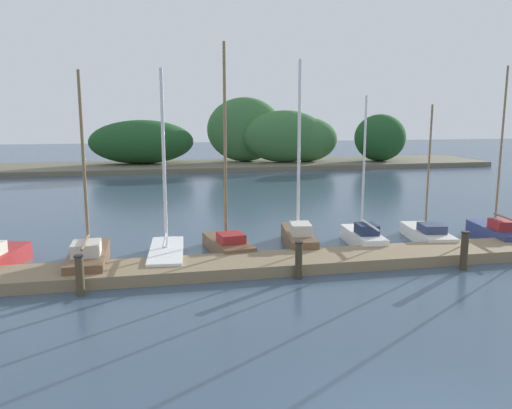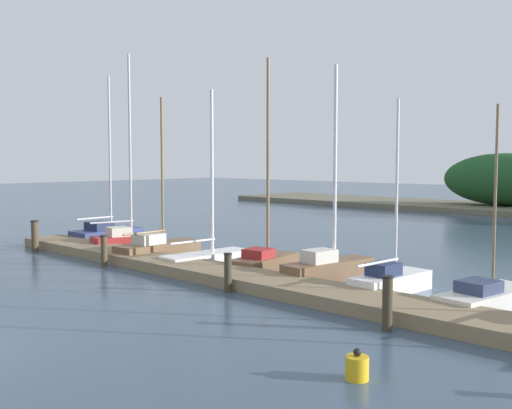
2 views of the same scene
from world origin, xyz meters
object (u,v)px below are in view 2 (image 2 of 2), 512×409
sailboat_0 (109,232)px  channel_buoy_0 (357,367)px  sailboat_5 (331,265)px  mooring_piling_3 (387,303)px  sailboat_6 (392,280)px  sailboat_4 (266,257)px  sailboat_7 (489,296)px  sailboat_2 (160,247)px  sailboat_1 (128,237)px  sailboat_3 (210,255)px  mooring_piling_2 (228,273)px  mooring_piling_1 (104,251)px  mooring_piling_0 (35,236)px

sailboat_0 → channel_buoy_0: 19.04m
sailboat_5 → mooring_piling_3: 5.59m
mooring_piling_3 → sailboat_6: bearing=118.9°
sailboat_4 → sailboat_7: bearing=-98.9°
sailboat_2 → mooring_piling_3: sailboat_2 is taller
sailboat_1 → mooring_piling_3: size_ratio=6.62×
sailboat_5 → channel_buoy_0: sailboat_5 is taller
sailboat_1 → sailboat_3: sailboat_1 is taller
sailboat_0 → mooring_piling_2: bearing=-109.0°
sailboat_3 → mooring_piling_1: (-2.36, -2.83, 0.22)m
sailboat_0 → sailboat_5: size_ratio=1.13×
sailboat_6 → mooring_piling_0: 14.83m
sailboat_7 → mooring_piling_2: bearing=127.6°
sailboat_1 → sailboat_4: (7.28, 0.52, -0.07)m
sailboat_7 → mooring_piling_3: (-0.79, -3.53, 0.31)m
sailboat_3 → sailboat_5: (4.71, 0.76, 0.12)m
sailboat_6 → sailboat_0: bearing=93.3°
sailboat_2 → sailboat_5: (7.11, 1.16, 0.05)m
mooring_piling_0 → mooring_piling_3: mooring_piling_0 is taller
sailboat_1 → sailboat_3: size_ratio=1.30×
sailboat_0 → sailboat_4: bearing=-93.3°
mooring_piling_3 → mooring_piling_1: bearing=179.6°
mooring_piling_1 → mooring_piling_3: 11.28m
sailboat_3 → sailboat_6: bearing=-81.8°
sailboat_6 → mooring_piling_2: (-3.36, -3.13, 0.19)m
sailboat_2 → channel_buoy_0: 13.56m
sailboat_6 → channel_buoy_0: size_ratio=9.91×
mooring_piling_0 → sailboat_1: bearing=53.3°
mooring_piling_0 → sailboat_0: bearing=96.3°
sailboat_2 → sailboat_4: 4.62m
sailboat_0 → sailboat_5: sailboat_0 is taller
sailboat_2 → mooring_piling_1: bearing=-179.6°
mooring_piling_1 → channel_buoy_0: 12.77m
sailboat_1 → sailboat_7: size_ratio=1.58×
mooring_piling_2 → mooring_piling_1: bearing=-178.6°
sailboat_0 → sailboat_3: size_ratio=1.21×
sailboat_1 → sailboat_4: sailboat_1 is taller
mooring_piling_3 → channel_buoy_0: size_ratio=2.23×
sailboat_4 → sailboat_6: bearing=-100.8°
sailboat_5 → mooring_piling_2: (-1.01, -3.44, 0.11)m
sailboat_4 → mooring_piling_3: 7.68m
sailboat_1 → mooring_piling_3: (14.10, -3.02, 0.13)m
mooring_piling_0 → sailboat_7: bearing=11.5°
sailboat_6 → mooring_piling_1: bearing=113.9°
sailboat_0 → mooring_piling_0: (0.41, -3.70, 0.22)m
sailboat_2 → mooring_piling_2: bearing=-111.0°
mooring_piling_1 → sailboat_3: bearing=50.2°
sailboat_0 → mooring_piling_3: (16.72, -3.74, 0.20)m
sailboat_6 → sailboat_7: bearing=-81.9°
sailboat_5 → sailboat_7: size_ratio=1.30×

